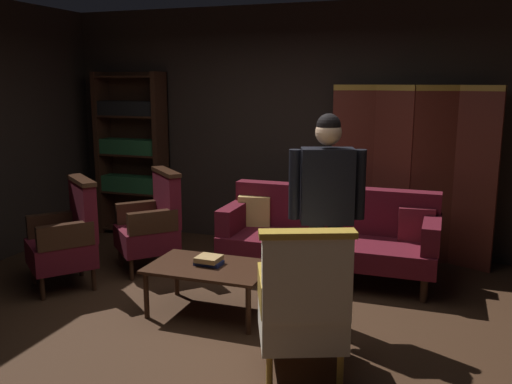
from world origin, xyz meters
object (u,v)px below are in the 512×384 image
object	(u,v)px
folding_screen	(412,172)
armchair_wing_right	(152,223)
coffee_table	(209,271)
standing_figure	(327,202)
armchair_gilt_accent	(303,304)
bookshelf	(132,152)
velvet_couch	(329,232)
book_navy_cloth	(209,263)
book_tan_leather	(209,259)
armchair_wing_left	(67,237)

from	to	relation	value
folding_screen	armchair_wing_right	size ratio (longest dim) A/B	1.83
coffee_table	standing_figure	world-z (taller)	standing_figure
armchair_gilt_accent	standing_figure	bearing A→B (deg)	91.28
folding_screen	bookshelf	world-z (taller)	bookshelf
velvet_couch	book_navy_cloth	xyz separation A→B (m)	(-0.77, -1.23, -0.01)
standing_figure	book_tan_leather	xyz separation A→B (m)	(-0.98, -0.05, -0.55)
bookshelf	book_navy_cloth	bearing A→B (deg)	-45.59
folding_screen	standing_figure	xyz separation A→B (m)	(-0.51, -1.90, 0.04)
armchair_wing_left	armchair_wing_right	bearing A→B (deg)	54.24
armchair_gilt_accent	standing_figure	xyz separation A→B (m)	(-0.02, 0.76, 0.54)
folding_screen	bookshelf	size ratio (longest dim) A/B	0.93
coffee_table	armchair_wing_right	world-z (taller)	armchair_wing_right
book_navy_cloth	book_tan_leather	bearing A→B (deg)	0.00
coffee_table	armchair_wing_left	distance (m)	1.53
book_navy_cloth	armchair_wing_left	bearing A→B (deg)	176.13
coffee_table	armchair_wing_right	bearing A→B (deg)	140.59
velvet_couch	standing_figure	xyz separation A→B (m)	(0.21, -1.17, 0.57)
book_tan_leather	book_navy_cloth	bearing A→B (deg)	0.00
coffee_table	armchair_gilt_accent	size ratio (longest dim) A/B	0.96
armchair_wing_right	standing_figure	bearing A→B (deg)	-20.89
armchair_wing_right	standing_figure	xyz separation A→B (m)	(1.98, -0.76, 0.54)
armchair_wing_right	standing_figure	size ratio (longest dim) A/B	0.61
bookshelf	standing_figure	world-z (taller)	bookshelf
armchair_gilt_accent	armchair_wing_left	world-z (taller)	same
coffee_table	book_navy_cloth	distance (m)	0.07
bookshelf	velvet_couch	xyz separation A→B (m)	(2.70, -0.74, -0.61)
coffee_table	armchair_wing_left	bearing A→B (deg)	175.32
book_tan_leather	armchair_gilt_accent	bearing A→B (deg)	-35.44
coffee_table	book_tan_leather	size ratio (longest dim) A/B	5.12
armchair_wing_left	armchair_wing_right	distance (m)	0.87
velvet_couch	coffee_table	bearing A→B (deg)	-121.28
folding_screen	armchair_wing_right	world-z (taller)	folding_screen
standing_figure	book_tan_leather	size ratio (longest dim) A/B	8.72
folding_screen	velvet_couch	distance (m)	1.16
velvet_couch	armchair_wing_left	bearing A→B (deg)	-153.73
velvet_couch	standing_figure	world-z (taller)	standing_figure
folding_screen	coffee_table	size ratio (longest dim) A/B	1.90
armchair_wing_left	bookshelf	bearing A→B (deg)	102.69
armchair_wing_right	book_navy_cloth	xyz separation A→B (m)	(1.00, -0.81, -0.05)
coffee_table	book_tan_leather	distance (m)	0.10
armchair_wing_left	book_navy_cloth	bearing A→B (deg)	-3.87
armchair_wing_right	book_tan_leather	world-z (taller)	armchair_wing_right
bookshelf	armchair_gilt_accent	xyz separation A→B (m)	(2.93, -2.68, -0.57)
armchair_gilt_accent	book_navy_cloth	xyz separation A→B (m)	(-1.00, 0.71, -0.05)
book_tan_leather	bookshelf	bearing A→B (deg)	134.41
armchair_gilt_accent	book_navy_cloth	distance (m)	1.23
velvet_couch	armchair_wing_left	xyz separation A→B (m)	(-2.28, -1.12, 0.04)
velvet_couch	standing_figure	size ratio (longest dim) A/B	1.25
coffee_table	folding_screen	bearing A→B (deg)	53.12
armchair_gilt_accent	armchair_wing_right	size ratio (longest dim) A/B	1.00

